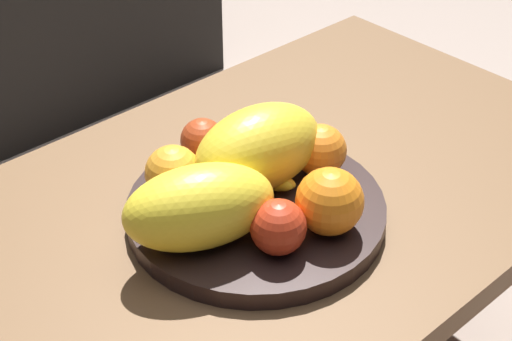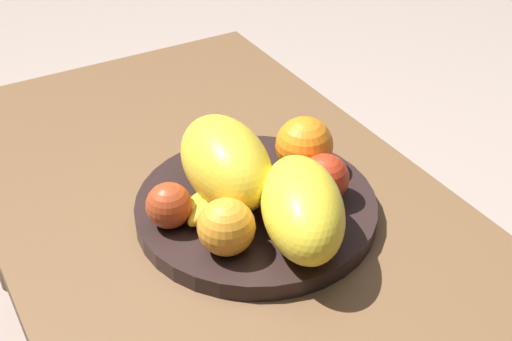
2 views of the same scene
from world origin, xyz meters
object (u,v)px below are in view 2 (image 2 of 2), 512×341
apple_front (325,178)px  fruit_bowl (256,208)px  apple_left (168,204)px  banana_bunch (226,185)px  orange_back (226,227)px  orange_front (304,145)px  melon_smaller_beside (302,208)px  melon_large_front (225,163)px  coffee_table (234,243)px  orange_right (224,141)px

apple_front → fruit_bowl: bearing=63.8°
apple_front → apple_left: 0.21m
apple_front → banana_bunch: (0.06, 0.12, -0.00)m
orange_back → apple_left: size_ratio=1.19×
fruit_bowl → orange_front: size_ratio=4.00×
melon_smaller_beside → orange_back: melon_smaller_beside is taller
fruit_bowl → melon_large_front: melon_large_front is taller
coffee_table → melon_smaller_beside: (-0.11, -0.04, 0.12)m
coffee_table → apple_front: bearing=-115.6°
fruit_bowl → apple_left: (0.02, 0.12, 0.04)m
orange_front → fruit_bowl: bearing=107.4°
orange_front → banana_bunch: 0.13m
fruit_bowl → orange_front: orange_front is taller
fruit_bowl → orange_back: orange_back is taller
apple_left → banana_bunch: (-0.00, -0.08, 0.00)m
melon_smaller_beside → apple_left: size_ratio=2.99×
orange_back → orange_front: bearing=-61.1°
apple_front → banana_bunch: size_ratio=0.40×
orange_front → orange_back: (-0.10, 0.18, -0.01)m
orange_front → apple_left: 0.22m
orange_front → orange_right: orange_front is taller
fruit_bowl → orange_right: bearing=-4.2°
orange_right → apple_front: orange_right is taller
coffee_table → fruit_bowl: 0.07m
banana_bunch → orange_right: bearing=-26.2°
coffee_table → fruit_bowl: fruit_bowl is taller
apple_front → melon_large_front: bearing=57.6°
coffee_table → fruit_bowl: (-0.01, -0.03, 0.06)m
melon_smaller_beside → orange_back: bearing=71.6°
coffee_table → orange_back: bearing=147.2°
apple_front → orange_right: bearing=27.0°
orange_front → orange_right: (0.08, 0.09, -0.01)m
melon_smaller_beside → orange_front: size_ratio=2.19×
orange_front → orange_back: bearing=118.9°
coffee_table → orange_back: 0.14m
fruit_bowl → orange_right: (0.11, -0.01, 0.05)m
melon_smaller_beside → orange_right: melon_smaller_beside is taller
coffee_table → melon_large_front: size_ratio=6.02×
melon_smaller_beside → apple_left: bearing=49.0°
orange_front → melon_large_front: bearing=89.7°
melon_large_front → orange_front: 0.13m
coffee_table → apple_left: size_ratio=18.03×
coffee_table → orange_back: (-0.08, 0.05, 0.11)m
fruit_bowl → banana_bunch: (0.02, 0.04, 0.04)m
apple_front → orange_front: bearing=-10.8°
apple_front → apple_left: apple_front is taller
orange_right → banana_bunch: orange_right is taller
melon_smaller_beside → apple_front: size_ratio=2.71×
fruit_bowl → orange_front: bearing=-72.6°
coffee_table → orange_back: orange_back is taller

